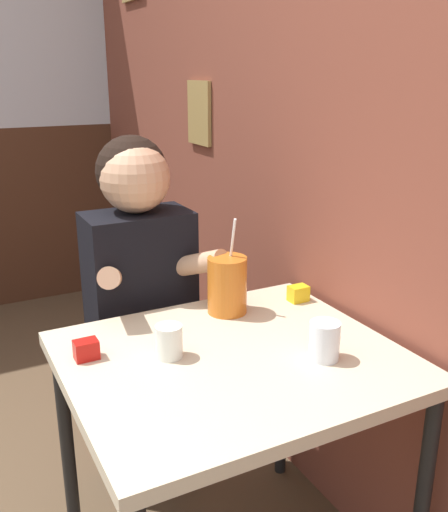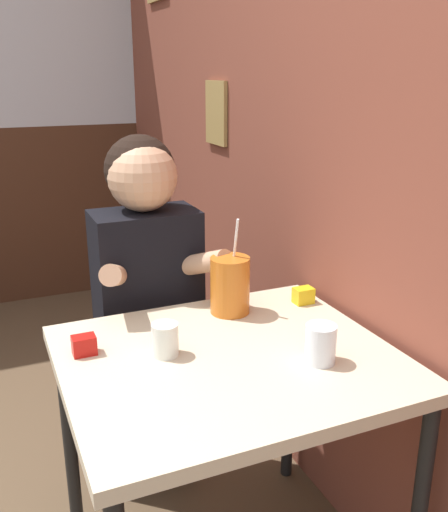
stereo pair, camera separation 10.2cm
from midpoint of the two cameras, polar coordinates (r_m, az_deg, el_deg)
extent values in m
cube|color=brown|center=(2.51, 1.47, 16.35)|extent=(0.06, 4.77, 2.70)
cube|color=olive|center=(2.51, 0.41, 14.11)|extent=(0.02, 0.20, 0.27)
cube|color=beige|center=(1.49, 2.49, -10.52)|extent=(0.84, 0.74, 0.04)
cylinder|color=black|center=(1.86, -13.56, -17.92)|extent=(0.04, 0.04, 0.69)
cylinder|color=black|center=(2.09, 7.99, -13.28)|extent=(0.04, 0.04, 0.69)
cube|color=black|center=(2.15, -5.70, -15.86)|extent=(0.31, 0.20, 0.45)
cube|color=black|center=(1.92, -6.16, -3.44)|extent=(0.34, 0.20, 0.54)
sphere|color=black|center=(1.84, -6.84, 8.52)|extent=(0.23, 0.23, 0.23)
sphere|color=tan|center=(1.82, -6.56, 7.87)|extent=(0.22, 0.22, 0.22)
cylinder|color=tan|center=(1.72, -9.20, -1.94)|extent=(0.14, 0.27, 0.15)
cylinder|color=tan|center=(1.80, -0.80, -0.78)|extent=(0.14, 0.27, 0.15)
cylinder|color=#C6661E|center=(1.70, 2.33, -2.96)|extent=(0.12, 0.12, 0.17)
cylinder|color=white|center=(1.66, 2.94, 1.51)|extent=(0.01, 0.04, 0.14)
cylinder|color=silver|center=(1.46, 11.64, -8.63)|extent=(0.08, 0.08, 0.10)
cylinder|color=silver|center=(1.47, -3.92, -8.37)|extent=(0.07, 0.07, 0.09)
cube|color=#B7140F|center=(1.51, -11.93, -8.76)|extent=(0.06, 0.04, 0.05)
cube|color=yellow|center=(1.81, 9.56, -3.94)|extent=(0.06, 0.04, 0.05)
camera|label=1|loc=(0.05, -88.10, 0.62)|focal=40.00mm
camera|label=2|loc=(0.05, 91.90, -0.62)|focal=40.00mm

